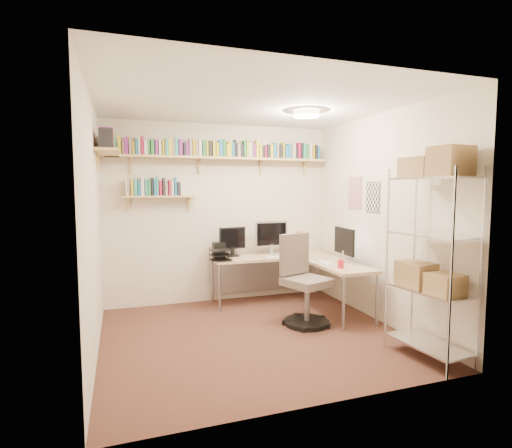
% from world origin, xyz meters
% --- Properties ---
extents(ground, '(3.20, 3.20, 0.00)m').
position_xyz_m(ground, '(0.00, 0.00, 0.00)').
color(ground, '#3F221B').
rests_on(ground, ground).
extents(room_shell, '(3.24, 3.04, 2.52)m').
position_xyz_m(room_shell, '(0.00, 0.00, 1.55)').
color(room_shell, beige).
rests_on(room_shell, ground).
extents(wall_shelves, '(3.12, 1.09, 0.80)m').
position_xyz_m(wall_shelves, '(-0.42, 1.30, 2.03)').
color(wall_shelves, '#D8B47A').
rests_on(wall_shelves, ground).
extents(corner_desk, '(1.75, 1.67, 1.14)m').
position_xyz_m(corner_desk, '(0.69, 0.97, 0.65)').
color(corner_desk, tan).
rests_on(corner_desk, ground).
extents(office_chair, '(0.61, 0.61, 1.07)m').
position_xyz_m(office_chair, '(0.68, 0.18, 0.45)').
color(office_chair, black).
rests_on(office_chair, ground).
extents(wire_rack, '(0.45, 0.81, 1.97)m').
position_xyz_m(wire_rack, '(1.36, -1.10, 1.24)').
color(wire_rack, silver).
rests_on(wire_rack, ground).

